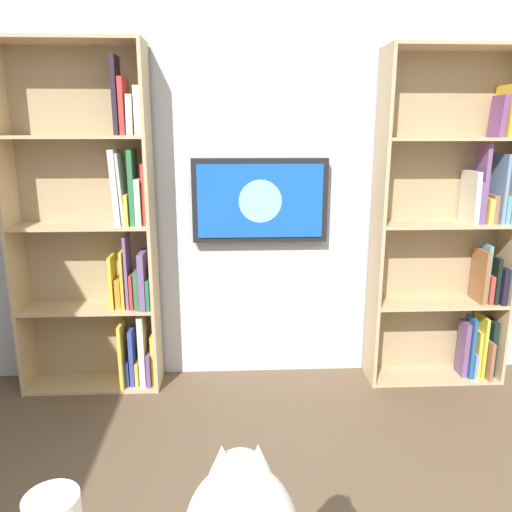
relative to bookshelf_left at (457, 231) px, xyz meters
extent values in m
cube|color=silver|center=(1.27, -0.16, 0.31)|extent=(4.52, 0.06, 2.70)
cube|color=tan|center=(-0.35, 0.03, 0.05)|extent=(0.02, 0.28, 2.20)
cube|color=tan|center=(0.54, 0.03, 0.05)|extent=(0.02, 0.28, 2.20)
cube|color=tan|center=(0.10, -0.11, 0.05)|extent=(0.91, 0.01, 2.20)
cube|color=tan|center=(0.10, 0.03, -1.03)|extent=(0.87, 0.27, 0.02)
cube|color=tan|center=(0.10, 0.03, -0.49)|extent=(0.87, 0.27, 0.02)
cube|color=tan|center=(0.10, 0.03, 0.05)|extent=(0.87, 0.27, 0.02)
cube|color=tan|center=(0.10, 0.03, 0.60)|extent=(0.87, 0.27, 0.02)
cube|color=tan|center=(0.10, 0.03, 1.14)|extent=(0.87, 0.27, 0.02)
cube|color=black|center=(-0.31, 0.03, -0.82)|extent=(0.04, 0.14, 0.40)
cube|color=#985E3E|center=(-0.27, 0.05, -0.89)|extent=(0.02, 0.23, 0.27)
cube|color=gold|center=(-0.23, 0.02, -0.81)|extent=(0.02, 0.19, 0.43)
cube|color=gold|center=(-0.21, 0.04, -0.86)|extent=(0.03, 0.12, 0.33)
cube|color=#6E91B2|center=(-0.18, 0.03, -0.93)|extent=(0.02, 0.21, 0.18)
cube|color=#24528D|center=(-0.15, 0.05, -0.81)|extent=(0.02, 0.14, 0.43)
cube|color=#6D4D7E|center=(-0.11, 0.03, -0.83)|extent=(0.03, 0.13, 0.39)
cube|color=black|center=(-0.31, 0.03, -0.36)|extent=(0.04, 0.23, 0.25)
cube|color=black|center=(-0.26, 0.02, -0.32)|extent=(0.03, 0.21, 0.31)
cube|color=#BF3E36|center=(-0.23, 0.02, -0.38)|extent=(0.03, 0.20, 0.19)
cube|color=#5E999F|center=(-0.20, 0.03, -0.28)|extent=(0.03, 0.14, 0.40)
cube|color=#956038|center=(-0.17, 0.04, -0.30)|extent=(0.03, 0.21, 0.36)
cube|color=#729FA5|center=(-0.31, 0.02, 0.15)|extent=(0.04, 0.17, 0.17)
cube|color=#5A98A6|center=(-0.27, 0.03, 0.15)|extent=(0.03, 0.19, 0.18)
cube|color=#6A8DB3|center=(-0.24, 0.02, 0.29)|extent=(0.02, 0.21, 0.44)
cube|color=#996349|center=(-0.20, 0.03, 0.16)|extent=(0.04, 0.14, 0.18)
cube|color=gold|center=(-0.15, 0.03, 0.15)|extent=(0.03, 0.21, 0.17)
cube|color=#794C84|center=(-0.11, 0.03, 0.32)|extent=(0.03, 0.16, 0.51)
cube|color=#6E4D8D|center=(-0.08, 0.02, 0.20)|extent=(0.03, 0.21, 0.27)
cube|color=beige|center=(-0.04, 0.04, 0.23)|extent=(0.04, 0.23, 0.34)
cube|color=olive|center=(-0.26, 0.04, 0.70)|extent=(0.04, 0.15, 0.18)
cube|color=gold|center=(-0.22, 0.02, 0.77)|extent=(0.03, 0.21, 0.32)
cube|color=#73407C|center=(-0.18, 0.03, 0.73)|extent=(0.05, 0.16, 0.25)
cube|color=tan|center=(2.00, 0.03, 0.06)|extent=(0.02, 0.28, 2.21)
cube|color=tan|center=(2.87, 0.03, 0.06)|extent=(0.02, 0.28, 2.21)
cube|color=tan|center=(2.44, -0.11, 0.06)|extent=(0.89, 0.01, 2.21)
cube|color=tan|center=(2.44, 0.03, -1.03)|extent=(0.85, 0.27, 0.02)
cube|color=tan|center=(2.44, 0.03, -0.49)|extent=(0.85, 0.27, 0.02)
cube|color=tan|center=(2.44, 0.03, 0.06)|extent=(0.85, 0.27, 0.02)
cube|color=tan|center=(2.44, 0.03, 0.61)|extent=(0.85, 0.27, 0.02)
cube|color=tan|center=(2.44, 0.03, 1.16)|extent=(0.85, 0.27, 0.02)
cube|color=gold|center=(2.03, 0.03, -0.85)|extent=(0.02, 0.15, 0.35)
cube|color=#6F478E|center=(2.06, 0.03, -0.91)|extent=(0.03, 0.22, 0.23)
cube|color=beige|center=(2.10, 0.03, -0.78)|extent=(0.04, 0.20, 0.49)
cube|color=gold|center=(2.14, 0.04, -0.94)|extent=(0.02, 0.15, 0.16)
cube|color=#34449F|center=(2.17, 0.04, -0.83)|extent=(0.03, 0.15, 0.39)
cube|color=#35499F|center=(2.21, 0.05, -0.94)|extent=(0.02, 0.13, 0.17)
cube|color=yellow|center=(2.23, 0.04, -0.80)|extent=(0.02, 0.23, 0.44)
cube|color=#2C6D50|center=(2.04, 0.03, -0.38)|extent=(0.02, 0.23, 0.20)
cube|color=slate|center=(2.07, 0.04, -0.29)|extent=(0.04, 0.23, 0.37)
cube|color=#3A6D46|center=(2.11, 0.03, -0.35)|extent=(0.03, 0.21, 0.25)
cube|color=#C33737|center=(2.14, 0.04, -0.36)|extent=(0.02, 0.17, 0.23)
cube|color=slate|center=(2.17, 0.02, -0.24)|extent=(0.02, 0.17, 0.48)
cube|color=gold|center=(2.20, 0.04, -0.29)|extent=(0.02, 0.16, 0.38)
cube|color=orange|center=(2.23, 0.02, -0.38)|extent=(0.03, 0.16, 0.20)
cube|color=gold|center=(2.27, 0.03, -0.30)|extent=(0.02, 0.17, 0.35)
cube|color=#BC3A32|center=(2.04, 0.02, 0.26)|extent=(0.02, 0.15, 0.38)
cube|color=beige|center=(2.07, 0.03, 0.22)|extent=(0.03, 0.19, 0.29)
cube|color=#2C7143|center=(2.11, 0.02, 0.31)|extent=(0.03, 0.19, 0.46)
cube|color=gold|center=(2.14, 0.05, 0.17)|extent=(0.02, 0.17, 0.20)
cube|color=silver|center=(2.17, 0.04, 0.29)|extent=(0.04, 0.18, 0.44)
cube|color=silver|center=(2.20, 0.04, 0.31)|extent=(0.05, 0.20, 0.47)
cube|color=beige|center=(2.04, 0.03, 0.76)|extent=(0.04, 0.17, 0.28)
cube|color=beige|center=(2.09, 0.04, 0.74)|extent=(0.04, 0.17, 0.24)
cube|color=#C03332|center=(2.13, 0.04, 0.79)|extent=(0.03, 0.20, 0.33)
cube|color=#2A1E2B|center=(2.17, 0.05, 0.85)|extent=(0.03, 0.16, 0.45)
cube|color=black|center=(1.31, -0.08, 0.20)|extent=(0.89, 0.06, 0.55)
cube|color=blue|center=(1.31, -0.05, 0.20)|extent=(0.82, 0.01, 0.48)
cylinder|color=#8CCCEA|center=(1.31, -0.04, 0.20)|extent=(0.28, 0.00, 0.28)
sphere|color=silver|center=(1.48, 2.31, -0.05)|extent=(0.13, 0.13, 0.13)
cone|color=silver|center=(1.44, 2.31, 0.00)|extent=(0.06, 0.06, 0.07)
cone|color=silver|center=(1.52, 2.31, 0.00)|extent=(0.06, 0.06, 0.07)
cone|color=beige|center=(1.44, 2.31, 0.00)|extent=(0.03, 0.03, 0.05)
cone|color=beige|center=(1.52, 2.31, 0.00)|extent=(0.03, 0.03, 0.05)
camera|label=1|loc=(1.49, 3.17, 0.64)|focal=34.89mm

